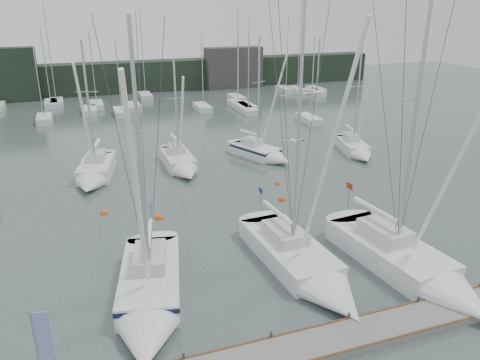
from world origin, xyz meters
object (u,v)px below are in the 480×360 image
Objects in this scene: sailboat_near_center at (309,271)px; buoy_b at (278,184)px; sailboat_near_left at (149,300)px; dock_banner at (43,351)px; sailboat_mid_d at (264,154)px; sailboat_mid_e at (356,150)px; buoy_c at (105,213)px; buoy_a at (159,218)px; buoy_d at (282,200)px; sailboat_mid_c at (181,165)px; sailboat_mid_b at (94,174)px; sailboat_near_right at (420,272)px.

buoy_b is at bearing 69.61° from sailboat_near_center.
sailboat_near_left is 3.53× the size of dock_banner.
sailboat_mid_d is at bearing 66.36° from sailboat_near_left.
sailboat_mid_e reaches higher than dock_banner.
buoy_a is at bearing -30.21° from buoy_c.
buoy_a is 1.07× the size of buoy_d.
buoy_a is at bearing -162.93° from buoy_b.
buoy_c is (-7.36, -7.19, -0.57)m from sailboat_mid_c.
sailboat_mid_b is 25.03m from dock_banner.
sailboat_near_right is 17.62m from buoy_a.
sailboat_near_left is at bearing -84.43° from buoy_c.
sailboat_near_right is at bearing -85.16° from buoy_b.
sailboat_mid_c is 9.20m from buoy_b.
sailboat_near_right is 1.35× the size of sailboat_mid_d.
buoy_d is at bearing 94.46° from sailboat_near_right.
sailboat_mid_d reaches higher than buoy_d.
sailboat_mid_c is (-8.30, 22.14, -0.06)m from sailboat_near_right.
buoy_a is 9.63m from buoy_d.
buoy_a is (-12.04, 12.84, -0.63)m from sailboat_near_right.
sailboat_mid_c is at bearing 44.32° from buoy_c.
sailboat_near_center is at bearing -58.91° from buoy_a.
sailboat_mid_c is at bearing 159.89° from sailboat_mid_d.
buoy_b is at bearing 72.07° from buoy_d.
sailboat_mid_c is at bearing 84.72° from sailboat_near_left.
dock_banner is at bearing -83.73° from sailboat_mid_b.
buoy_b is 14.34m from buoy_c.
sailboat_near_right is 1.56× the size of sailboat_mid_c.
sailboat_near_center is 20.12m from sailboat_mid_c.
sailboat_mid_c is 10.30m from buoy_c.
sailboat_mid_b reaches higher than buoy_d.
sailboat_near_left is at bearing -138.70° from buoy_d.
sailboat_near_left reaches higher than buoy_d.
sailboat_mid_e is 22.84m from buoy_a.
sailboat_near_right is 21.66m from buoy_c.
buoy_b is (-1.36, 16.12, -0.63)m from sailboat_near_right.
dock_banner is (-17.45, -18.85, 2.91)m from buoy_b.
sailboat_near_left is at bearing 164.69° from sailboat_near_right.
buoy_d is at bearing -132.63° from sailboat_mid_e.
sailboat_near_right is 25.63× the size of buoy_a.
sailboat_near_center is 11.18m from buoy_d.
sailboat_mid_e is 2.62× the size of dock_banner.
sailboat_mid_d is 2.90× the size of dock_banner.
buoy_a is at bearing 127.03° from sailboat_near_right.
buoy_a reaches higher than buoy_d.
buoy_c is (-15.76, -7.71, -0.56)m from sailboat_mid_d.
sailboat_mid_c is 0.96× the size of sailboat_mid_e.
buoy_c is 0.90× the size of buoy_d.
sailboat_near_right reaches higher than sailboat_mid_c.
dock_banner is (-3.16, -17.67, 2.91)m from buoy_c.
buoy_a is 1.20× the size of buoy_c.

